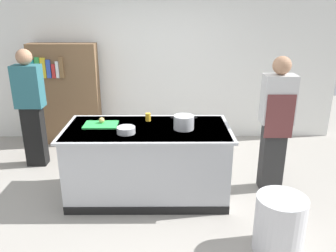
{
  "coord_description": "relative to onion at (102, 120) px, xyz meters",
  "views": [
    {
      "loc": [
        0.23,
        -3.78,
        2.26
      ],
      "look_at": [
        0.25,
        0.2,
        0.85
      ],
      "focal_mm": 36.19,
      "sensor_mm": 36.0,
      "label": 1
    }
  ],
  "objects": [
    {
      "name": "mixing_bowl",
      "position": [
        0.33,
        -0.3,
        -0.02
      ],
      "size": [
        0.21,
        0.21,
        0.08
      ],
      "primitive_type": "cylinder",
      "color": "#B7BABF",
      "rests_on": "counter_island"
    },
    {
      "name": "trash_bin",
      "position": [
        1.87,
        -1.17,
        -0.67
      ],
      "size": [
        0.48,
        0.48,
        0.58
      ],
      "primitive_type": "cylinder",
      "color": "silver",
      "rests_on": "ground_plane"
    },
    {
      "name": "person_chef",
      "position": [
        2.14,
        0.05,
        -0.04
      ],
      "size": [
        0.38,
        0.25,
        1.72
      ],
      "rotation": [
        0.0,
        0.0,
        1.83
      ],
      "color": "#2A2A2A",
      "rests_on": "ground_plane"
    },
    {
      "name": "back_wall",
      "position": [
        0.56,
        1.98,
        0.54
      ],
      "size": [
        6.4,
        0.12,
        3.0
      ],
      "primitive_type": "cube",
      "color": "white",
      "rests_on": "ground_plane"
    },
    {
      "name": "bookshelf",
      "position": [
        -0.91,
        1.68,
        -0.1
      ],
      "size": [
        1.1,
        0.31,
        1.7
      ],
      "color": "brown",
      "rests_on": "ground_plane"
    },
    {
      "name": "cutting_board",
      "position": [
        -0.0,
        -0.04,
        -0.05
      ],
      "size": [
        0.4,
        0.28,
        0.02
      ],
      "primitive_type": "cube",
      "color": "green",
      "rests_on": "counter_island"
    },
    {
      "name": "stock_pot",
      "position": [
        0.99,
        -0.16,
        0.03
      ],
      "size": [
        0.31,
        0.24,
        0.16
      ],
      "color": "#B7BABF",
      "rests_on": "counter_island"
    },
    {
      "name": "counter_island",
      "position": [
        0.56,
        -0.12,
        -0.49
      ],
      "size": [
        1.98,
        0.98,
        0.9
      ],
      "color": "#B7BABF",
      "rests_on": "ground_plane"
    },
    {
      "name": "ground_plane",
      "position": [
        0.56,
        -0.12,
        -0.96
      ],
      "size": [
        10.0,
        10.0,
        0.0
      ],
      "primitive_type": "plane",
      "color": "#9E9991"
    },
    {
      "name": "onion",
      "position": [
        0.0,
        0.0,
        0.0
      ],
      "size": [
        0.07,
        0.07,
        0.07
      ],
      "primitive_type": "sphere",
      "color": "tan",
      "rests_on": "cutting_board"
    },
    {
      "name": "person_guest",
      "position": [
        -1.15,
        0.77,
        -0.04
      ],
      "size": [
        0.38,
        0.24,
        1.72
      ],
      "rotation": [
        0.0,
        0.0,
        -1.57
      ],
      "color": "black",
      "rests_on": "ground_plane"
    },
    {
      "name": "juice_cup",
      "position": [
        0.56,
        0.13,
        -0.01
      ],
      "size": [
        0.07,
        0.07,
        0.1
      ],
      "primitive_type": "cylinder",
      "color": "yellow",
      "rests_on": "counter_island"
    }
  ]
}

